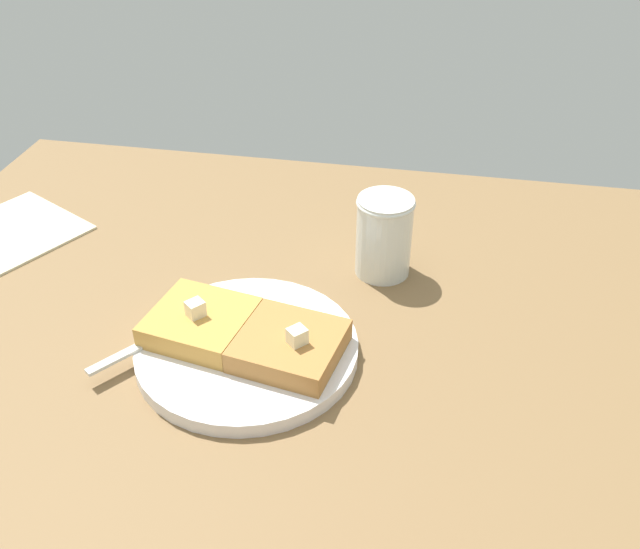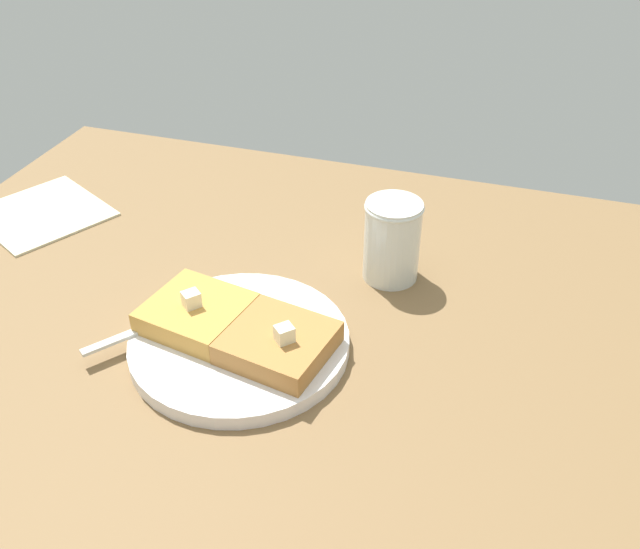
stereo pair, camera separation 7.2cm
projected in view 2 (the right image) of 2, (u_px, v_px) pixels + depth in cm
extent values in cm
cube|color=brown|center=(256.00, 419.00, 64.00)|extent=(98.37, 98.37, 2.79)
cylinder|color=white|center=(240.00, 343.00, 69.35)|extent=(21.40, 21.40, 1.49)
torus|color=navy|center=(240.00, 340.00, 69.15)|extent=(21.40, 21.40, 0.80)
cube|color=#C38D3F|center=(197.00, 313.00, 70.16)|extent=(10.78, 10.47, 2.24)
cube|color=#A77137|center=(282.00, 344.00, 66.39)|extent=(10.78, 10.47, 2.24)
cube|color=#F3EAC8|center=(191.00, 299.00, 68.82)|extent=(2.12, 2.14, 1.59)
cube|color=#F3EFCA|center=(284.00, 334.00, 64.59)|extent=(2.13, 2.14, 1.59)
cube|color=silver|center=(131.00, 334.00, 69.03)|extent=(6.69, 8.56, 0.36)
cube|color=silver|center=(191.00, 310.00, 72.08)|extent=(3.44, 3.56, 0.36)
cube|color=silver|center=(213.00, 296.00, 74.06)|extent=(2.17, 2.76, 0.36)
cube|color=silver|center=(215.00, 298.00, 73.69)|extent=(2.17, 2.76, 0.36)
cube|color=silver|center=(218.00, 301.00, 73.33)|extent=(2.17, 2.76, 0.36)
cube|color=silver|center=(221.00, 303.00, 72.96)|extent=(2.17, 2.76, 0.36)
cylinder|color=#39170B|center=(391.00, 255.00, 78.37)|extent=(5.63, 5.63, 5.41)
cylinder|color=silver|center=(392.00, 241.00, 77.26)|extent=(6.12, 6.12, 9.26)
torus|color=silver|center=(394.00, 207.00, 74.85)|extent=(6.38, 6.38, 0.50)
cube|color=beige|center=(42.00, 213.00, 90.92)|extent=(19.31, 19.15, 0.30)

